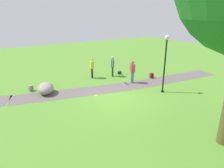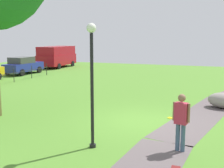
{
  "view_description": "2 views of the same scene",
  "coord_description": "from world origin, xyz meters",
  "px_view_note": "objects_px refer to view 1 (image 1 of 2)",
  "views": [
    {
      "loc": [
        6.26,
        9.85,
        5.12
      ],
      "look_at": [
        -0.1,
        -0.63,
        0.74
      ],
      "focal_mm": 32.59,
      "sensor_mm": 36.0,
      "label": 1
    },
    {
      "loc": [
        -11.11,
        -2.79,
        3.38
      ],
      "look_at": [
        -0.24,
        1.2,
        1.49
      ],
      "focal_mm": 46.95,
      "sensor_mm": 36.0,
      "label": 2
    }
  ],
  "objects_px": {
    "passerby_on_path": "(132,70)",
    "backpack_by_boulder": "(31,88)",
    "handbag_on_grass": "(120,73)",
    "spare_backpack_on_lawn": "(152,76)",
    "frisbee_on_grass": "(96,96)",
    "lawn_boulder": "(46,88)",
    "man_near_boulder": "(92,67)",
    "lamp_post": "(165,58)",
    "woman_with_handbag": "(113,65)"
  },
  "relations": [
    {
      "from": "lawn_boulder",
      "to": "man_near_boulder",
      "type": "xyz_separation_m",
      "value": [
        -4.06,
        -1.4,
        0.6
      ]
    },
    {
      "from": "woman_with_handbag",
      "to": "passerby_on_path",
      "type": "xyz_separation_m",
      "value": [
        -0.41,
        2.18,
        0.03
      ]
    },
    {
      "from": "spare_backpack_on_lawn",
      "to": "frisbee_on_grass",
      "type": "relative_size",
      "value": 1.71
    },
    {
      "from": "handbag_on_grass",
      "to": "backpack_by_boulder",
      "type": "relative_size",
      "value": 0.88
    },
    {
      "from": "man_near_boulder",
      "to": "backpack_by_boulder",
      "type": "height_order",
      "value": "man_near_boulder"
    },
    {
      "from": "handbag_on_grass",
      "to": "man_near_boulder",
      "type": "bearing_deg",
      "value": -5.86
    },
    {
      "from": "lawn_boulder",
      "to": "man_near_boulder",
      "type": "bearing_deg",
      "value": -160.93
    },
    {
      "from": "backpack_by_boulder",
      "to": "man_near_boulder",
      "type": "bearing_deg",
      "value": -174.93
    },
    {
      "from": "handbag_on_grass",
      "to": "frisbee_on_grass",
      "type": "height_order",
      "value": "handbag_on_grass"
    },
    {
      "from": "woman_with_handbag",
      "to": "handbag_on_grass",
      "type": "bearing_deg",
      "value": -165.98
    },
    {
      "from": "woman_with_handbag",
      "to": "spare_backpack_on_lawn",
      "type": "relative_size",
      "value": 4.21
    },
    {
      "from": "lamp_post",
      "to": "frisbee_on_grass",
      "type": "xyz_separation_m",
      "value": [
        4.11,
        -1.73,
        -2.3
      ]
    },
    {
      "from": "frisbee_on_grass",
      "to": "spare_backpack_on_lawn",
      "type": "bearing_deg",
      "value": -170.01
    },
    {
      "from": "lawn_boulder",
      "to": "frisbee_on_grass",
      "type": "bearing_deg",
      "value": 141.73
    },
    {
      "from": "lamp_post",
      "to": "man_near_boulder",
      "type": "bearing_deg",
      "value": -62.7
    },
    {
      "from": "spare_backpack_on_lawn",
      "to": "backpack_by_boulder",
      "type": "bearing_deg",
      "value": -13.0
    },
    {
      "from": "handbag_on_grass",
      "to": "backpack_by_boulder",
      "type": "xyz_separation_m",
      "value": [
        7.35,
        0.17,
        0.05
      ]
    },
    {
      "from": "spare_backpack_on_lawn",
      "to": "frisbee_on_grass",
      "type": "xyz_separation_m",
      "value": [
        5.56,
        0.98,
        -0.18
      ]
    },
    {
      "from": "woman_with_handbag",
      "to": "lamp_post",
      "type": "bearing_deg",
      "value": 102.33
    },
    {
      "from": "spare_backpack_on_lawn",
      "to": "frisbee_on_grass",
      "type": "height_order",
      "value": "spare_backpack_on_lawn"
    },
    {
      "from": "woman_with_handbag",
      "to": "backpack_by_boulder",
      "type": "height_order",
      "value": "woman_with_handbag"
    },
    {
      "from": "man_near_boulder",
      "to": "frisbee_on_grass",
      "type": "xyz_separation_m",
      "value": [
        1.42,
        3.49,
        -0.95
      ]
    },
    {
      "from": "lamp_post",
      "to": "handbag_on_grass",
      "type": "distance_m",
      "value": 5.42
    },
    {
      "from": "lamp_post",
      "to": "backpack_by_boulder",
      "type": "distance_m",
      "value": 9.18
    },
    {
      "from": "lamp_post",
      "to": "lawn_boulder",
      "type": "bearing_deg",
      "value": -29.44
    },
    {
      "from": "lamp_post",
      "to": "frisbee_on_grass",
      "type": "bearing_deg",
      "value": -22.78
    },
    {
      "from": "man_near_boulder",
      "to": "passerby_on_path",
      "type": "height_order",
      "value": "passerby_on_path"
    },
    {
      "from": "woman_with_handbag",
      "to": "backpack_by_boulder",
      "type": "relative_size",
      "value": 4.21
    },
    {
      "from": "man_near_boulder",
      "to": "handbag_on_grass",
      "type": "distance_m",
      "value": 2.64
    },
    {
      "from": "man_near_boulder",
      "to": "woman_with_handbag",
      "type": "bearing_deg",
      "value": 164.26
    },
    {
      "from": "spare_backpack_on_lawn",
      "to": "woman_with_handbag",
      "type": "bearing_deg",
      "value": -39.36
    },
    {
      "from": "woman_with_handbag",
      "to": "spare_backpack_on_lawn",
      "type": "bearing_deg",
      "value": 140.64
    },
    {
      "from": "man_near_boulder",
      "to": "backpack_by_boulder",
      "type": "relative_size",
      "value": 4.16
    },
    {
      "from": "passerby_on_path",
      "to": "handbag_on_grass",
      "type": "distance_m",
      "value": 2.58
    },
    {
      "from": "passerby_on_path",
      "to": "handbag_on_grass",
      "type": "relative_size",
      "value": 4.93
    },
    {
      "from": "passerby_on_path",
      "to": "frisbee_on_grass",
      "type": "distance_m",
      "value": 3.72
    },
    {
      "from": "passerby_on_path",
      "to": "spare_backpack_on_lawn",
      "type": "distance_m",
      "value": 2.24
    },
    {
      "from": "woman_with_handbag",
      "to": "passerby_on_path",
      "type": "bearing_deg",
      "value": 100.62
    },
    {
      "from": "lamp_post",
      "to": "man_near_boulder",
      "type": "xyz_separation_m",
      "value": [
        2.69,
        -5.21,
        -1.35
      ]
    },
    {
      "from": "passerby_on_path",
      "to": "backpack_by_boulder",
      "type": "distance_m",
      "value": 7.31
    },
    {
      "from": "passerby_on_path",
      "to": "man_near_boulder",
      "type": "bearing_deg",
      "value": -52.1
    },
    {
      "from": "lamp_post",
      "to": "lawn_boulder",
      "type": "relative_size",
      "value": 2.22
    },
    {
      "from": "passerby_on_path",
      "to": "frisbee_on_grass",
      "type": "xyz_separation_m",
      "value": [
        3.48,
        0.84,
        -1.0
      ]
    },
    {
      "from": "lamp_post",
      "to": "backpack_by_boulder",
      "type": "xyz_separation_m",
      "value": [
        7.54,
        -4.78,
        -2.12
      ]
    },
    {
      "from": "man_near_boulder",
      "to": "handbag_on_grass",
      "type": "height_order",
      "value": "man_near_boulder"
    },
    {
      "from": "lamp_post",
      "to": "spare_backpack_on_lawn",
      "type": "height_order",
      "value": "lamp_post"
    },
    {
      "from": "man_near_boulder",
      "to": "spare_backpack_on_lawn",
      "type": "xyz_separation_m",
      "value": [
        -4.14,
        2.51,
        -0.77
      ]
    },
    {
      "from": "lawn_boulder",
      "to": "spare_backpack_on_lawn",
      "type": "bearing_deg",
      "value": 172.34
    },
    {
      "from": "woman_with_handbag",
      "to": "backpack_by_boulder",
      "type": "distance_m",
      "value": 6.55
    },
    {
      "from": "woman_with_handbag",
      "to": "spare_backpack_on_lawn",
      "type": "xyz_separation_m",
      "value": [
        -2.49,
        2.04,
        -0.78
      ]
    }
  ]
}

